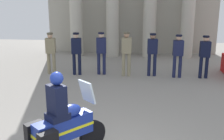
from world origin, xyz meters
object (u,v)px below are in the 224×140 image
object	(u,v)px
officer_in_row_4	(152,51)
motorcycle_with_rider	(60,126)
officer_in_row_3	(126,50)
officer_in_row_2	(101,50)
officer_in_row_0	(51,50)
officer_in_row_5	(178,53)
officer_in_row_1	(76,50)
officer_in_row_6	(205,53)

from	to	relation	value
officer_in_row_4	motorcycle_with_rider	xyz separation A→B (m)	(-1.99, -6.28, -0.20)
officer_in_row_3	officer_in_row_4	xyz separation A→B (m)	(1.00, 0.12, -0.03)
officer_in_row_2	motorcycle_with_rider	bearing A→B (deg)	85.37
officer_in_row_3	officer_in_row_4	world-z (taller)	officer_in_row_3
officer_in_row_3	officer_in_row_0	bearing A→B (deg)	-5.18
officer_in_row_0	officer_in_row_2	size ratio (longest dim) A/B	0.98
officer_in_row_2	officer_in_row_4	world-z (taller)	officer_in_row_2
officer_in_row_5	motorcycle_with_rider	xyz separation A→B (m)	(-2.96, -6.15, -0.20)
officer_in_row_3	officer_in_row_2	bearing A→B (deg)	-12.69
officer_in_row_2	officer_in_row_4	bearing A→B (deg)	174.56
officer_in_row_0	officer_in_row_1	size ratio (longest dim) A/B	0.99
officer_in_row_1	officer_in_row_3	world-z (taller)	officer_in_row_3
officer_in_row_0	officer_in_row_6	xyz separation A→B (m)	(6.00, -0.02, -0.01)
motorcycle_with_rider	officer_in_row_2	bearing A→B (deg)	42.92
officer_in_row_0	officer_in_row_4	distance (m)	4.03
officer_in_row_3	officer_in_row_5	bearing A→B (deg)	174.86
officer_in_row_5	officer_in_row_0	bearing A→B (deg)	-5.17
officer_in_row_2	officer_in_row_6	distance (m)	3.98
motorcycle_with_rider	officer_in_row_1	bearing A→B (deg)	51.87
officer_in_row_0	officer_in_row_1	distance (m)	1.05
officer_in_row_1	officer_in_row_3	xyz separation A→B (m)	(1.97, 0.01, 0.03)
officer_in_row_1	motorcycle_with_rider	world-z (taller)	motorcycle_with_rider
officer_in_row_0	officer_in_row_6	size ratio (longest dim) A/B	1.01
officer_in_row_1	officer_in_row_4	bearing A→B (deg)	177.65
officer_in_row_2	officer_in_row_5	world-z (taller)	officer_in_row_2
officer_in_row_0	officer_in_row_2	distance (m)	2.02
officer_in_row_0	officer_in_row_4	bearing A→B (deg)	176.57
officer_in_row_1	officer_in_row_4	world-z (taller)	officer_in_row_1
officer_in_row_2	motorcycle_with_rider	distance (m)	6.30
officer_in_row_1	motorcycle_with_rider	bearing A→B (deg)	94.32
officer_in_row_3	motorcycle_with_rider	world-z (taller)	motorcycle_with_rider
officer_in_row_4	officer_in_row_6	world-z (taller)	officer_in_row_4
officer_in_row_1	officer_in_row_6	size ratio (longest dim) A/B	1.03
officer_in_row_3	officer_in_row_4	size ratio (longest dim) A/B	1.03
officer_in_row_1	motorcycle_with_rider	size ratio (longest dim) A/B	0.89
officer_in_row_2	officer_in_row_3	xyz separation A→B (m)	(1.00, -0.14, 0.03)
officer_in_row_4	motorcycle_with_rider	world-z (taller)	motorcycle_with_rider
officer_in_row_3	officer_in_row_5	distance (m)	1.97
officer_in_row_0	officer_in_row_1	bearing A→B (deg)	173.49
officer_in_row_1	officer_in_row_3	size ratio (longest dim) A/B	0.97
officer_in_row_1	officer_in_row_6	world-z (taller)	officer_in_row_1
officer_in_row_2	officer_in_row_3	distance (m)	1.01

